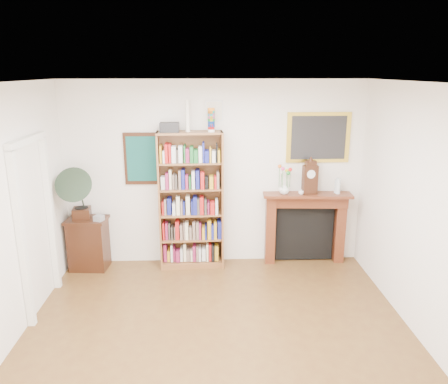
% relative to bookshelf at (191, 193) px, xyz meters
% --- Properties ---
extents(room, '(4.51, 5.01, 2.81)m').
position_rel_bookshelf_xyz_m(room, '(0.36, -2.31, 0.24)').
color(room, '#543219').
rests_on(room, ground).
extents(door_casing, '(0.08, 1.02, 2.17)m').
position_rel_bookshelf_xyz_m(door_casing, '(-1.85, -1.11, 0.10)').
color(door_casing, white).
rests_on(door_casing, left_wall).
extents(teal_poster, '(0.58, 0.04, 0.78)m').
position_rel_bookshelf_xyz_m(teal_poster, '(-0.69, 0.17, 0.49)').
color(teal_poster, black).
rests_on(teal_poster, back_wall).
extents(small_picture, '(0.26, 0.04, 0.30)m').
position_rel_bookshelf_xyz_m(small_picture, '(0.36, 0.17, 1.19)').
color(small_picture, white).
rests_on(small_picture, back_wall).
extents(gilt_painting, '(0.95, 0.04, 0.75)m').
position_rel_bookshelf_xyz_m(gilt_painting, '(1.91, 0.17, 0.79)').
color(gilt_painting, gold).
rests_on(gilt_painting, back_wall).
extents(bookshelf, '(0.97, 0.38, 2.38)m').
position_rel_bookshelf_xyz_m(bookshelf, '(0.00, 0.00, 0.00)').
color(bookshelf, brown).
rests_on(bookshelf, floor).
extents(side_cabinet, '(0.61, 0.46, 0.79)m').
position_rel_bookshelf_xyz_m(side_cabinet, '(-1.55, -0.04, -0.76)').
color(side_cabinet, black).
rests_on(side_cabinet, floor).
extents(fireplace, '(1.35, 0.39, 1.12)m').
position_rel_bookshelf_xyz_m(fireplace, '(1.76, 0.09, -0.50)').
color(fireplace, '#4D1D12').
rests_on(fireplace, floor).
extents(gramophone, '(0.57, 0.68, 0.82)m').
position_rel_bookshelf_xyz_m(gramophone, '(-1.62, -0.14, 0.10)').
color(gramophone, black).
rests_on(gramophone, side_cabinet).
extents(cd_stack, '(0.16, 0.16, 0.08)m').
position_rel_bookshelf_xyz_m(cd_stack, '(-1.34, -0.14, -0.33)').
color(cd_stack, '#B1B1BD').
rests_on(cd_stack, side_cabinet).
extents(mantel_clock, '(0.23, 0.15, 0.50)m').
position_rel_bookshelf_xyz_m(mantel_clock, '(1.78, 0.03, 0.21)').
color(mantel_clock, black).
rests_on(mantel_clock, fireplace).
extents(flower_vase, '(0.19, 0.19, 0.17)m').
position_rel_bookshelf_xyz_m(flower_vase, '(1.40, 0.03, 0.05)').
color(flower_vase, silver).
rests_on(flower_vase, fireplace).
extents(teacup, '(0.10, 0.10, 0.07)m').
position_rel_bookshelf_xyz_m(teacup, '(1.65, -0.01, -0.00)').
color(teacup, white).
rests_on(teacup, fireplace).
extents(bottle_left, '(0.07, 0.07, 0.24)m').
position_rel_bookshelf_xyz_m(bottle_left, '(2.21, 0.02, 0.09)').
color(bottle_left, silver).
rests_on(bottle_left, fireplace).
extents(bottle_right, '(0.06, 0.06, 0.20)m').
position_rel_bookshelf_xyz_m(bottle_right, '(2.20, 0.06, 0.07)').
color(bottle_right, silver).
rests_on(bottle_right, fireplace).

